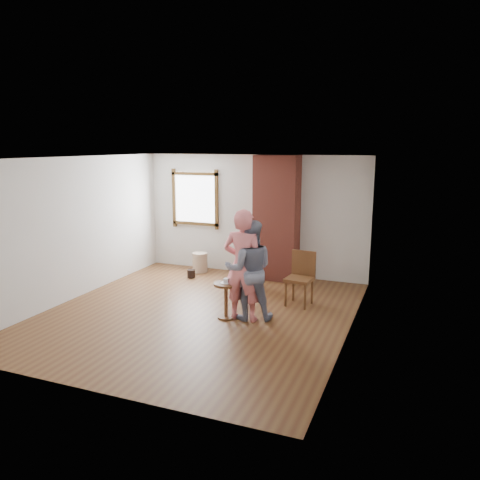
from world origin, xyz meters
name	(u,v)px	position (x,y,z in m)	size (l,w,h in m)	color
ground	(198,313)	(0.00, 0.00, 0.00)	(5.50, 5.50, 0.00)	brown
room_shell	(209,203)	(-0.06, 0.61, 1.81)	(5.04, 5.52, 2.62)	silver
brick_chimney	(277,218)	(0.60, 2.50, 1.30)	(0.90, 0.50, 2.60)	#A4483A
stoneware_crock	(200,262)	(-1.15, 2.40, 0.22)	(0.34, 0.34, 0.43)	#C3AB8D
dark_pot	(191,274)	(-1.11, 1.89, 0.09)	(0.17, 0.17, 0.17)	black
dining_chair_left	(245,264)	(0.20, 1.74, 0.45)	(0.45, 0.45, 0.81)	brown
dining_chair_right	(301,275)	(1.49, 1.11, 0.53)	(0.49, 0.49, 0.95)	brown
side_table	(226,295)	(0.53, -0.03, 0.40)	(0.40, 0.40, 0.60)	brown
cake_plate	(226,283)	(0.53, -0.03, 0.60)	(0.18, 0.18, 0.01)	white
cake_slice	(226,281)	(0.54, -0.03, 0.64)	(0.08, 0.07, 0.06)	white
man	(249,270)	(0.88, 0.11, 0.82)	(0.80, 0.62, 1.64)	#121833
person_pink	(243,265)	(0.81, 0.02, 0.91)	(0.66, 0.44, 1.82)	#ED767B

